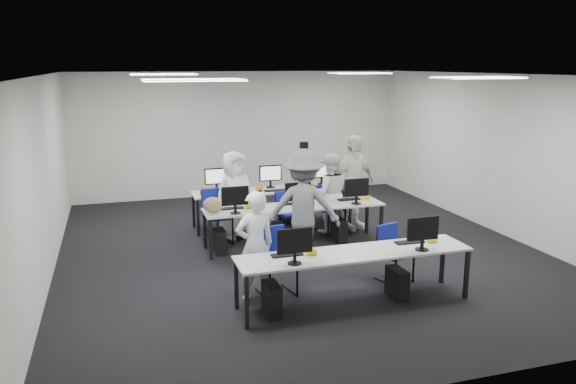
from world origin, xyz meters
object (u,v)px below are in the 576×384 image
object	(u,v)px
chair_0	(276,273)
chair_5	(230,220)
chair_2	(217,226)
chair_7	(328,213)
student_3	(352,183)
desk_front	(355,256)
student_1	(329,193)
chair_1	(394,264)
desk_mid	(295,209)
student_0	(255,246)
chair_6	(279,219)
chair_3	(291,223)
chair_4	(330,217)
photographer	(303,207)
student_2	(235,195)

from	to	relation	value
chair_0	chair_5	size ratio (longest dim) A/B	0.96
chair_2	chair_7	distance (m)	2.26
chair_2	chair_0	bearing A→B (deg)	-87.46
chair_2	student_3	distance (m)	2.75
chair_0	desk_front	bearing A→B (deg)	-45.26
student_1	chair_5	bearing A→B (deg)	0.39
chair_1	student_1	distance (m)	2.65
chair_2	desk_mid	bearing A→B (deg)	-30.88
chair_7	student_0	world-z (taller)	student_0
chair_1	chair_2	distance (m)	3.41
desk_front	chair_6	distance (m)	3.43
chair_7	student_1	bearing A→B (deg)	-127.63
student_1	student_0	bearing A→B (deg)	62.21
chair_3	chair_5	world-z (taller)	chair_5
student_0	desk_front	bearing A→B (deg)	146.47
chair_1	chair_7	distance (m)	2.85
chair_6	student_3	distance (m)	1.60
chair_3	chair_1	bearing A→B (deg)	-83.43
chair_4	chair_6	xyz separation A→B (m)	(-0.98, 0.16, -0.01)
chair_7	photographer	world-z (taller)	photographer
chair_4	student_2	bearing A→B (deg)	161.41
student_2	photographer	size ratio (longest dim) A/B	0.89
student_2	photographer	world-z (taller)	photographer
desk_mid	chair_6	size ratio (longest dim) A/B	3.68
chair_6	student_1	world-z (taller)	student_1
chair_3	chair_7	bearing A→B (deg)	7.23
chair_5	chair_4	bearing A→B (deg)	-3.09
chair_0	chair_7	xyz separation A→B (m)	(1.88, 2.79, 0.02)
desk_front	photographer	size ratio (longest dim) A/B	1.74
desk_front	chair_2	size ratio (longest dim) A/B	3.31
chair_5	student_2	distance (m)	0.53
chair_2	student_3	bearing A→B (deg)	-4.36
desk_mid	chair_4	xyz separation A→B (m)	(0.93, 0.64, -0.40)
photographer	desk_mid	bearing A→B (deg)	-77.96
chair_1	chair_4	bearing A→B (deg)	71.98
student_1	desk_mid	bearing A→B (deg)	44.58
desk_front	student_0	xyz separation A→B (m)	(-1.22, 0.57, 0.08)
chair_3	student_3	distance (m)	1.44
student_3	chair_1	bearing A→B (deg)	-118.92
chair_0	chair_3	distance (m)	2.72
chair_5	student_1	distance (m)	1.95
chair_1	chair_3	xyz separation A→B (m)	(-0.80, 2.57, -0.00)
chair_0	chair_5	distance (m)	2.89
student_0	chair_6	bearing A→B (deg)	-120.93
chair_4	chair_7	xyz separation A→B (m)	(0.04, 0.20, 0.03)
desk_mid	chair_4	bearing A→B (deg)	34.62
chair_5	photographer	world-z (taller)	photographer
student_3	chair_7	bearing A→B (deg)	139.40
chair_7	desk_front	bearing A→B (deg)	-124.77
photographer	chair_6	bearing A→B (deg)	-71.91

